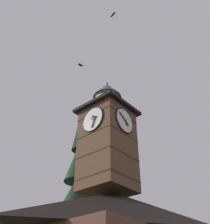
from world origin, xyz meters
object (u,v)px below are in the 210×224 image
object	(u,v)px
pine_tree_behind	(77,224)
clock_tower	(107,138)
flying_bird_high	(113,15)
flying_bird_low	(81,65)

from	to	relation	value
pine_tree_behind	clock_tower	bearing A→B (deg)	68.83
pine_tree_behind	flying_bird_high	world-z (taller)	flying_bird_high
pine_tree_behind	flying_bird_high	bearing A→B (deg)	61.76
clock_tower	flying_bird_high	size ratio (longest dim) A/B	16.01
flying_bird_low	flying_bird_high	bearing A→B (deg)	77.59
pine_tree_behind	flying_bird_low	bearing A→B (deg)	38.98
clock_tower	pine_tree_behind	xyz separation A→B (m)	(-1.89, -4.89, -5.39)
flying_bird_high	flying_bird_low	world-z (taller)	flying_bird_high
clock_tower	flying_bird_high	bearing A→B (deg)	50.18
flying_bird_high	pine_tree_behind	bearing A→B (deg)	-118.24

